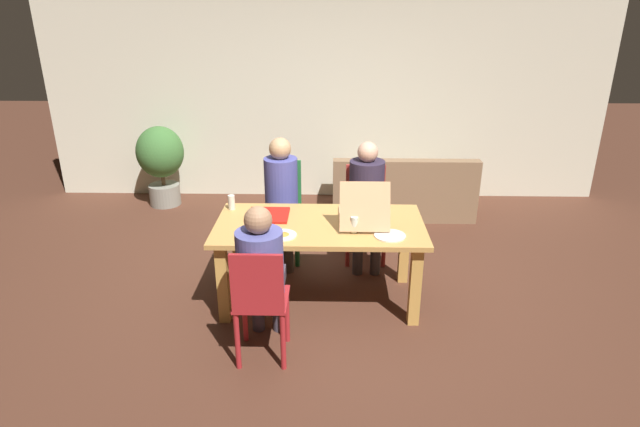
# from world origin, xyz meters

# --- Properties ---
(ground_plane) EXTENTS (20.00, 20.00, 0.00)m
(ground_plane) POSITION_xyz_m (0.00, 0.00, 0.00)
(ground_plane) COLOR #502E20
(back_wall) EXTENTS (7.29, 0.12, 2.66)m
(back_wall) POSITION_xyz_m (0.00, 2.83, 1.33)
(back_wall) COLOR silver
(back_wall) RESTS_ON ground
(dining_table) EXTENTS (1.78, 0.92, 0.74)m
(dining_table) POSITION_xyz_m (0.00, 0.00, 0.63)
(dining_table) COLOR tan
(dining_table) RESTS_ON ground
(chair_0) EXTENTS (0.42, 0.41, 0.96)m
(chair_0) POSITION_xyz_m (0.45, 0.91, 0.52)
(chair_0) COLOR #A92E2A
(chair_0) RESTS_ON ground
(person_0) EXTENTS (0.35, 0.55, 1.25)m
(person_0) POSITION_xyz_m (0.45, 0.77, 0.74)
(person_0) COLOR #3A3639
(person_0) RESTS_ON ground
(chair_1) EXTENTS (0.39, 0.40, 0.93)m
(chair_1) POSITION_xyz_m (-0.40, -0.89, 0.52)
(chair_1) COLOR #B02429
(chair_1) RESTS_ON ground
(person_1) EXTENTS (0.34, 0.54, 1.20)m
(person_1) POSITION_xyz_m (-0.40, -0.74, 0.71)
(person_1) COLOR #423D4B
(person_1) RESTS_ON ground
(chair_2) EXTENTS (0.39, 0.46, 0.99)m
(chair_2) POSITION_xyz_m (-0.40, 0.92, 0.51)
(chair_2) COLOR #256B35
(chair_2) RESTS_ON ground
(person_2) EXTENTS (0.33, 0.53, 1.28)m
(person_2) POSITION_xyz_m (-0.40, 0.78, 0.75)
(person_2) COLOR #3F3C37
(person_2) RESTS_ON ground
(pizza_box_0) EXTENTS (0.41, 0.60, 0.39)m
(pizza_box_0) POSITION_xyz_m (0.37, 0.10, 0.80)
(pizza_box_0) COLOR tan
(pizza_box_0) RESTS_ON dining_table
(pizza_box_1) EXTENTS (0.35, 0.35, 0.02)m
(pizza_box_1) POSITION_xyz_m (-0.45, 0.15, 0.75)
(pizza_box_1) COLOR #B11B13
(pizza_box_1) RESTS_ON dining_table
(plate_0) EXTENTS (0.25, 0.25, 0.01)m
(plate_0) POSITION_xyz_m (0.57, -0.26, 0.75)
(plate_0) COLOR white
(plate_0) RESTS_ON dining_table
(plate_1) EXTENTS (0.23, 0.23, 0.03)m
(plate_1) POSITION_xyz_m (-0.29, -0.27, 0.75)
(plate_1) COLOR white
(plate_1) RESTS_ON dining_table
(drinking_glass_0) EXTENTS (0.06, 0.06, 0.14)m
(drinking_glass_0) POSITION_xyz_m (0.28, -0.18, 0.81)
(drinking_glass_0) COLOR silver
(drinking_glass_0) RESTS_ON dining_table
(drinking_glass_1) EXTENTS (0.06, 0.06, 0.13)m
(drinking_glass_1) POSITION_xyz_m (-0.81, 0.31, 0.81)
(drinking_glass_1) COLOR silver
(drinking_glass_1) RESTS_ON dining_table
(couch) EXTENTS (1.73, 0.77, 0.77)m
(couch) POSITION_xyz_m (0.98, 2.10, 0.28)
(couch) COLOR #8A6A4B
(couch) RESTS_ON ground
(potted_plant) EXTENTS (0.60, 0.60, 1.04)m
(potted_plant) POSITION_xyz_m (-2.10, 2.35, 0.62)
(potted_plant) COLOR gray
(potted_plant) RESTS_ON ground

